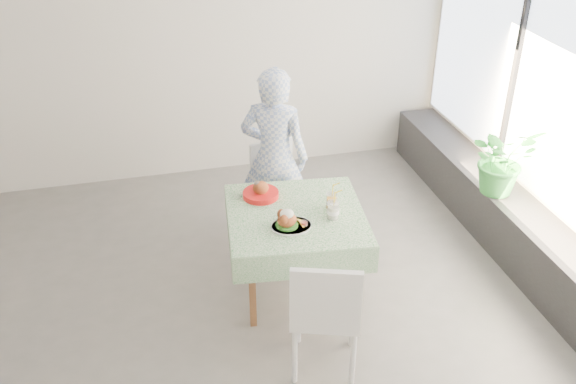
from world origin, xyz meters
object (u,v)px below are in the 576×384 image
object	(u,v)px
cafe_table	(296,243)
potted_plant	(502,159)
diner	(275,157)
chair_far	(280,208)
main_dish	(289,222)
chair_near	(325,332)
juice_cup_orange	(332,201)

from	to	relation	value
cafe_table	potted_plant	size ratio (longest dim) A/B	1.82
cafe_table	diner	distance (m)	0.88
chair_far	main_dish	size ratio (longest dim) A/B	2.86
cafe_table	chair_near	xyz separation A→B (m)	(-0.02, -0.86, -0.16)
chair_far	juice_cup_orange	world-z (taller)	juice_cup_orange
cafe_table	chair_far	distance (m)	0.88
cafe_table	main_dish	distance (m)	0.39
juice_cup_orange	potted_plant	world-z (taller)	potted_plant
cafe_table	chair_far	xyz separation A→B (m)	(0.08, 0.85, -0.19)
juice_cup_orange	cafe_table	bearing A→B (deg)	-178.41
potted_plant	chair_far	bearing A→B (deg)	163.26
cafe_table	chair_near	bearing A→B (deg)	-91.16
cafe_table	chair_far	bearing A→B (deg)	84.64
cafe_table	main_dish	xyz separation A→B (m)	(-0.10, -0.18, 0.33)
chair_far	potted_plant	xyz separation A→B (m)	(1.85, -0.56, 0.54)
diner	potted_plant	world-z (taller)	diner
cafe_table	chair_far	world-z (taller)	chair_far
diner	potted_plant	bearing A→B (deg)	-167.48
diner	potted_plant	distance (m)	1.97
juice_cup_orange	chair_far	bearing A→B (deg)	103.84
cafe_table	diner	world-z (taller)	diner
chair_far	main_dish	xyz separation A→B (m)	(-0.18, -1.03, 0.52)
main_dish	diner	bearing A→B (deg)	83.07
cafe_table	chair_near	size ratio (longest dim) A/B	1.19
chair_far	potted_plant	size ratio (longest dim) A/B	1.39
chair_far	main_dish	bearing A→B (deg)	-99.89
diner	juice_cup_orange	size ratio (longest dim) A/B	6.51
potted_plant	diner	bearing A→B (deg)	165.09
main_dish	potted_plant	xyz separation A→B (m)	(2.03, 0.48, 0.02)
cafe_table	potted_plant	bearing A→B (deg)	8.78
cafe_table	juice_cup_orange	xyz separation A→B (m)	(0.29, 0.01, 0.34)
chair_far	main_dish	distance (m)	1.17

